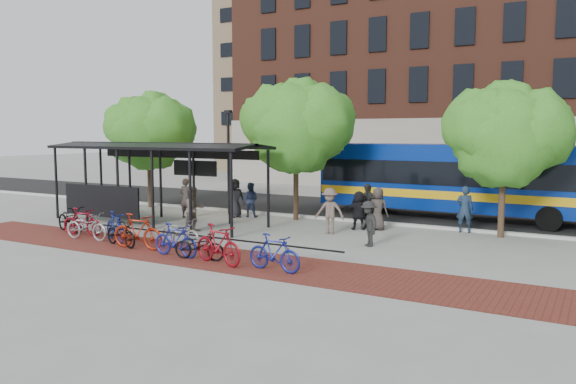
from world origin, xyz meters
The scene contains 33 objects.
ground centered at (0.00, 0.00, 0.00)m, with size 160.00×160.00×0.00m, color #9E9E99.
asphalt_street centered at (0.00, 8.00, 0.01)m, with size 160.00×8.00×0.01m, color black.
curb centered at (0.00, 4.00, 0.06)m, with size 160.00×0.25×0.12m, color #B7B7B2.
brick_strip centered at (-2.00, -5.00, 0.00)m, with size 24.00×3.00×0.01m, color maroon.
bike_rack_rail centered at (-3.30, -4.10, 0.00)m, with size 12.00×0.05×0.95m, color black.
building_tower centered at (-16.00, 40.00, 15.00)m, with size 22.00×22.00×30.00m, color #7A664C.
bus_shelter centered at (-8.13, -0.48, 3.00)m, with size 10.60×3.07×3.60m.
tree_a centered at (-11.91, 3.35, 4.24)m, with size 4.90×4.00×6.18m.
tree_b centered at (-2.90, 3.35, 4.46)m, with size 5.15×4.20×6.47m.
tree_c centered at (6.09, 3.35, 4.05)m, with size 4.66×3.80×5.92m.
lamp_post_left centered at (-7.00, 3.60, 2.75)m, with size 0.35×0.20×5.12m.
bus centered at (3.43, 7.15, 1.99)m, with size 12.94×3.37×3.47m.
bike_0 centered at (-9.37, -4.10, 0.54)m, with size 0.71×2.05×1.08m, color black.
bike_1 centered at (-8.36, -4.38, 0.54)m, with size 0.51×1.81×1.09m, color maroon.
bike_2 centered at (-7.50, -4.89, 0.52)m, with size 0.69×1.98×1.04m, color #949496.
bike_3 centered at (-6.39, -4.53, 0.55)m, with size 0.52×1.83×1.10m, color navy.
bike_4 centered at (-5.46, -5.14, 0.49)m, with size 0.65×1.85×0.97m, color black.
bike_5 centered at (-4.58, -5.23, 0.62)m, with size 0.58×2.07×1.24m, color maroon.
bike_6 centered at (-3.64, -4.09, 0.51)m, with size 0.68×1.94×1.02m, color #969698.
bike_7 centered at (-2.65, -5.51, 0.55)m, with size 0.51×1.82×1.09m, color navy.
bike_8 centered at (-1.69, -5.49, 0.46)m, with size 0.61×1.75×0.92m, color black.
bike_9 centered at (-0.81, -5.67, 0.62)m, with size 0.58×2.05×1.23m, color maroon.
bike_11 centered at (1.13, -5.58, 0.55)m, with size 0.51×1.82×1.09m, color navy.
pedestrian_0 centered at (-5.87, 2.51, 0.92)m, with size 0.90×0.59×1.85m, color black.
pedestrian_1 centered at (-7.78, 1.22, 0.94)m, with size 0.69×0.45×1.89m, color #3C3330.
pedestrian_2 centered at (-5.30, 2.95, 0.83)m, with size 0.80×0.63×1.65m, color navy.
pedestrian_3 centered at (-0.06, 0.72, 0.92)m, with size 1.19×0.68×1.84m, color brown.
pedestrian_4 centered at (0.71, 2.81, 0.94)m, with size 1.11×0.46×1.89m, color #2A2A2A.
pedestrian_5 centered at (0.57, 2.22, 0.81)m, with size 1.50×0.48×1.62m, color black.
pedestrian_6 centered at (1.29, 2.52, 0.88)m, with size 0.86×0.56×1.76m, color #38302C.
pedestrian_7 centered at (4.54, 3.69, 0.95)m, with size 0.69×0.45×1.90m, color #1D2E45.
pedestrian_8 centered at (-5.10, -1.50, 0.92)m, with size 0.90×0.70×1.84m, color brown.
pedestrian_9 centered at (2.19, -0.83, 0.81)m, with size 1.05×0.60×1.63m, color black.
Camera 1 is at (9.34, -19.31, 4.02)m, focal length 35.00 mm.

